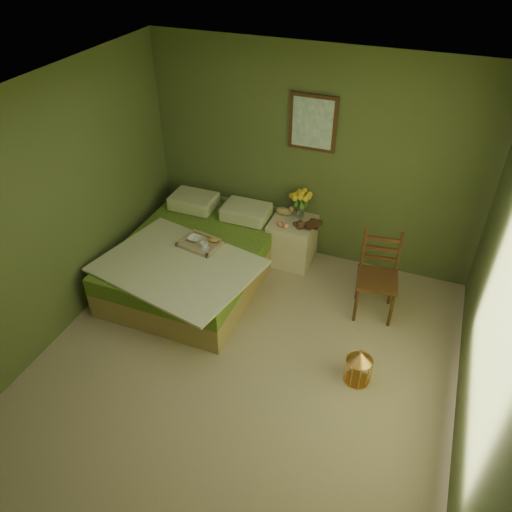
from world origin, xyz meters
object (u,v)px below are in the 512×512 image
at_px(chair, 380,269).
at_px(nightstand, 293,236).
at_px(birdcage, 359,367).
at_px(bed, 197,254).

bearing_deg(chair, nightstand, 146.54).
relative_size(chair, birdcage, 2.59).
bearing_deg(nightstand, chair, -24.94).
bearing_deg(bed, chair, 5.36).
bearing_deg(bed, nightstand, 37.30).
xyz_separation_m(bed, birdcage, (2.16, -0.91, -0.13)).
height_order(chair, birdcage, chair).
height_order(bed, chair, bed).
bearing_deg(nightstand, birdcage, -53.83).
bearing_deg(birdcage, chair, 92.66).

